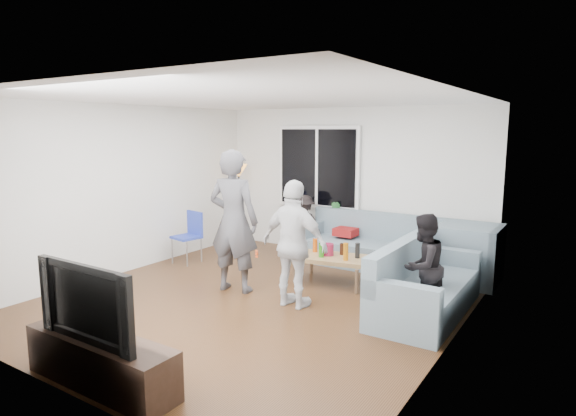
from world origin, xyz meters
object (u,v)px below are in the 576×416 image
Objects in this scene: spectator_right at (423,266)px; tv_console at (101,361)px; sofa_right_section at (427,279)px; player_left at (234,221)px; side_chair at (186,238)px; player_right at (294,244)px; coffee_table at (332,270)px; floor_lamp at (239,206)px; spectator_back at (304,225)px; sofa_back_section at (369,241)px; television at (97,300)px.

tv_console is at bearing -14.07° from spectator_right.
sofa_right_section is 1.02× the size of player_left.
player_right is (2.60, -0.75, 0.38)m from side_chair.
sofa_right_section is 2.63m from player_left.
player_right is (1.03, -0.08, -0.18)m from player_left.
coffee_table is 2.60m from side_chair.
spectator_back is (1.39, 0.08, -0.24)m from floor_lamp.
side_chair is at bearing -134.79° from spectator_back.
player_right is 2.64m from tv_console.
player_left reaches higher than side_chair.
sofa_back_section is 3.03m from side_chair.
spectator_back reaches higher than coffee_table.
spectator_right is at bearing 58.53° from tv_console.
tv_console is at bearing -95.34° from sofa_back_section.
floor_lamp is at bearing 69.93° from sofa_right_section.
sofa_back_section reaches higher than tv_console.
sofa_right_section is 1.67m from player_right.
spectator_right is (2.50, 0.42, -0.35)m from player_left.
spectator_right is (1.47, 0.50, -0.18)m from player_right.
television is (0.63, -2.62, -0.20)m from player_left.
spectator_back is at bearing 3.25° from floor_lamp.
player_right is at bearing -53.69° from spectator_right.
sofa_right_section is 0.28m from spectator_right.
spectator_back is at bearing 99.60° from tv_console.
floor_lamp is 0.80× the size of player_left.
sofa_back_section is at bearing -3.37° from spectator_back.
side_chair is at bearing 123.77° from tv_console.
coffee_table is at bearing 84.33° from television.
floor_lamp is at bearing -178.94° from sofa_back_section.
spectator_back is at bearing -96.10° from player_left.
side_chair reaches higher than sofa_right_section.
sofa_back_section is at bearing -127.50° from player_left.
sofa_right_section is at bearing -151.69° from player_right.
sofa_back_section is 1.44× the size of tv_console.
floor_lamp reaches higher than sofa_right_section.
floor_lamp is 0.97× the size of tv_console.
player_right is 2.58m from television.
sofa_back_section is at bearing 1.06° from floor_lamp.
floor_lamp reaches higher than coffee_table.
sofa_back_section is at bearing 84.66° from tv_console.
sofa_right_section is at bearing -32.32° from spectator_back.
sofa_back_section and sofa_right_section have the same top height.
player_right is at bearing 115.15° from sofa_right_section.
sofa_back_section is at bearing 42.75° from sofa_right_section.
sofa_back_section is 2.67× the size of side_chair.
sofa_back_section is 1.26m from spectator_back.
player_right reaches higher than television.
player_right is at bearing -63.78° from spectator_back.
player_left is 1.05m from player_right.
side_chair is (-4.07, 0.06, 0.01)m from sofa_right_section.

